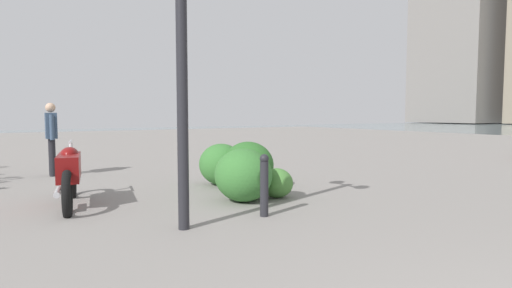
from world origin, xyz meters
name	(u,v)px	position (x,y,z in m)	size (l,w,h in m)	color
building_highrise	(470,11)	(39.50, -62.80, 17.84)	(12.00, 15.36, 37.76)	gray
lamppost	(181,28)	(4.93, 0.66, 2.52)	(0.98, 0.28, 3.75)	#232328
motorcycle	(69,174)	(7.21, 1.67, 0.50)	(2.15, 0.58, 1.06)	black
pedestrian	(51,134)	(10.80, 1.54, 0.99)	(0.62, 0.26, 1.71)	black
bollard_mid	(264,184)	(4.94, -0.57, 0.47)	(0.13, 0.13, 0.89)	#232328
shrub_low	(277,183)	(5.93, -1.48, 0.26)	(0.60, 0.54, 0.51)	#477F38
shrub_round	(243,175)	(5.96, -0.82, 0.44)	(1.04, 0.94, 0.89)	#387533
shrub_wide	(221,164)	(7.60, -1.26, 0.42)	(1.00, 0.90, 0.85)	#387533
shrub_tall	(248,165)	(6.99, -1.54, 0.46)	(1.08, 0.97, 0.91)	#2D6628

